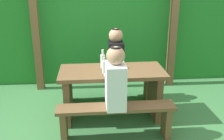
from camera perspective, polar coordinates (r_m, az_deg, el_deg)
ground_plane at (r=3.76m, az=0.00°, el=-10.17°), size 12.00×12.00×0.00m
hedge_backdrop at (r=5.09m, az=-1.85°, el=10.66°), size 6.40×0.84×2.16m
pergola_post_left at (r=4.54m, az=-16.29°, el=7.35°), size 0.12×0.12×1.93m
pergola_post_right at (r=4.69m, az=13.19°, el=7.99°), size 0.12×0.12×1.93m
picnic_table at (r=3.54m, az=0.00°, el=-3.39°), size 1.40×0.64×0.70m
bench_near at (r=3.14m, az=0.91°, el=-9.95°), size 1.40×0.24×0.44m
bench_far at (r=4.10m, az=-0.68°, el=-2.59°), size 1.40×0.24×0.44m
person_white_shirt at (r=2.94m, az=0.77°, el=-2.15°), size 0.25×0.35×0.72m
person_black_coat at (r=3.96m, az=0.83°, el=3.59°), size 0.25×0.35×0.72m
drinking_glass at (r=3.51m, az=1.52°, el=1.11°), size 0.08×0.08×0.10m
bottle_left at (r=3.33m, az=-1.71°, el=0.77°), size 0.06×0.06×0.21m
bottle_right at (r=3.52m, az=-2.02°, el=2.07°), size 0.07×0.07×0.26m
cell_phone at (r=3.43m, az=1.85°, el=-0.15°), size 0.12×0.16×0.01m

